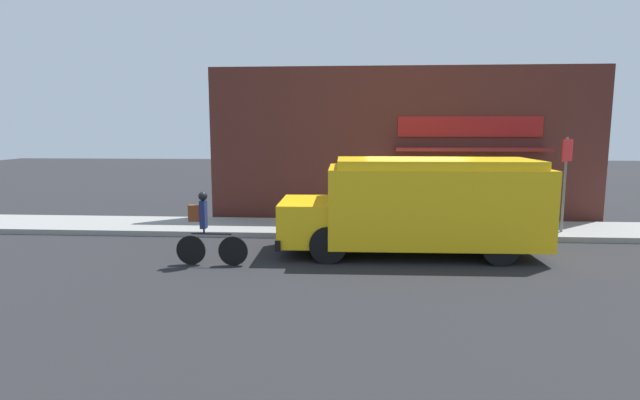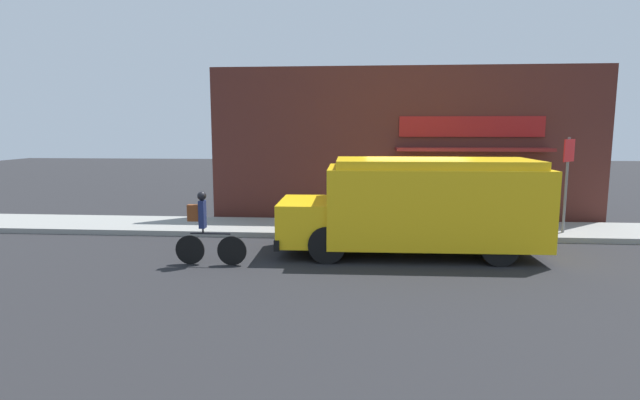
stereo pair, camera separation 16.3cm
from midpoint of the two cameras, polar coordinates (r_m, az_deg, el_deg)
ground_plane at (r=13.62m, az=10.81°, el=-4.59°), size 70.00×70.00×0.00m
sidewalk at (r=14.72m, az=10.35°, el=-3.31°), size 28.00×2.29×0.15m
storefront at (r=15.96m, az=10.34°, el=6.16°), size 12.36×0.94×4.89m
school_bus at (r=12.01m, az=11.69°, el=-0.52°), size 6.14×2.68×2.27m
cyclist at (r=11.17m, az=-12.60°, el=-3.34°), size 1.59×0.20×1.63m
stop_sign_post at (r=15.03m, az=26.71°, el=3.13°), size 0.45×0.45×2.59m
trash_bin at (r=14.87m, az=5.17°, el=-1.19°), size 0.57×0.57×0.82m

